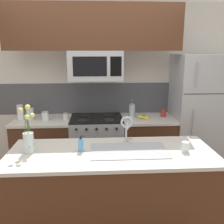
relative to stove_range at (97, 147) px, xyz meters
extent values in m
plane|color=brown|center=(0.00, -0.90, -0.46)|extent=(10.00, 10.00, 0.00)
cube|color=silver|center=(0.30, 0.38, 0.84)|extent=(5.20, 0.10, 2.60)
cube|color=#4C4C51|center=(0.00, 0.32, 0.69)|extent=(3.16, 0.01, 0.48)
cube|color=#4C2B19|center=(-0.79, 0.00, -0.02)|extent=(0.81, 0.62, 0.88)
cube|color=beige|center=(-0.79, 0.00, 0.43)|extent=(0.84, 0.65, 0.03)
cube|color=#4C2B19|center=(0.77, 0.00, -0.02)|extent=(0.77, 0.62, 0.88)
cube|color=beige|center=(0.77, 0.00, 0.43)|extent=(0.80, 0.65, 0.03)
cube|color=#A8AAAF|center=(0.00, 0.00, -0.01)|extent=(0.76, 0.62, 0.91)
cube|color=black|center=(0.00, 0.00, 0.45)|extent=(0.76, 0.62, 0.01)
cylinder|color=black|center=(-0.18, -0.14, 0.46)|extent=(0.15, 0.15, 0.01)
cylinder|color=black|center=(0.18, -0.14, 0.46)|extent=(0.15, 0.15, 0.01)
cylinder|color=black|center=(-0.18, 0.14, 0.46)|extent=(0.15, 0.15, 0.01)
cylinder|color=black|center=(0.18, 0.14, 0.46)|extent=(0.15, 0.15, 0.01)
cylinder|color=black|center=(-0.27, -0.32, 0.39)|extent=(0.03, 0.02, 0.03)
cylinder|color=black|center=(-0.14, -0.32, 0.39)|extent=(0.03, 0.02, 0.03)
cylinder|color=black|center=(0.00, -0.32, 0.39)|extent=(0.03, 0.02, 0.03)
cylinder|color=black|center=(0.14, -0.32, 0.39)|extent=(0.03, 0.02, 0.03)
cylinder|color=black|center=(0.27, -0.32, 0.39)|extent=(0.03, 0.02, 0.03)
cube|color=#A8AAAF|center=(0.00, -0.02, 1.22)|extent=(0.74, 0.40, 0.40)
cube|color=black|center=(-0.07, -0.22, 1.22)|extent=(0.45, 0.00, 0.26)
cube|color=black|center=(0.27, -0.22, 1.22)|extent=(0.15, 0.00, 0.26)
cube|color=#4C2B19|center=(-0.02, -0.05, 1.72)|extent=(2.34, 0.34, 0.60)
cube|color=#A8AAAF|center=(1.55, 0.02, 0.45)|extent=(0.80, 0.72, 1.83)
cube|color=black|center=(1.55, -0.34, 0.86)|extent=(0.77, 0.00, 0.01)
cylinder|color=#99999E|center=(1.31, -0.36, 1.11)|extent=(0.01, 0.01, 0.33)
cylinder|color=#99999E|center=(1.31, -0.36, 0.31)|extent=(0.01, 0.01, 0.70)
cylinder|color=silver|center=(-1.09, 0.01, 0.55)|extent=(0.09, 0.09, 0.20)
cylinder|color=#B2B2B7|center=(-1.09, 0.01, 0.66)|extent=(0.09, 0.09, 0.02)
cylinder|color=silver|center=(-0.96, 0.03, 0.54)|extent=(0.11, 0.11, 0.18)
cylinder|color=#4C331E|center=(-0.96, 0.03, 0.64)|extent=(0.11, 0.11, 0.02)
cylinder|color=silver|center=(-0.74, -0.03, 0.50)|extent=(0.10, 0.10, 0.11)
cylinder|color=#B2B2B7|center=(-0.74, -0.03, 0.56)|extent=(0.10, 0.10, 0.01)
cylinder|color=silver|center=(-0.44, -0.02, 0.49)|extent=(0.08, 0.08, 0.08)
cylinder|color=#B2B2B7|center=(-0.44, -0.02, 0.53)|extent=(0.08, 0.08, 0.01)
ellipsoid|color=yellow|center=(0.68, -0.07, 0.47)|extent=(0.17, 0.12, 0.05)
ellipsoid|color=yellow|center=(0.69, -0.05, 0.47)|extent=(0.18, 0.08, 0.07)
ellipsoid|color=yellow|center=(0.69, -0.07, 0.47)|extent=(0.17, 0.04, 0.06)
ellipsoid|color=yellow|center=(0.70, -0.05, 0.47)|extent=(0.18, 0.08, 0.06)
ellipsoid|color=yellow|center=(0.70, -0.07, 0.47)|extent=(0.17, 0.12, 0.07)
cylinder|color=brown|center=(0.69, -0.06, 0.50)|extent=(0.02, 0.02, 0.03)
cylinder|color=silver|center=(0.53, 0.06, 0.54)|extent=(0.09, 0.09, 0.18)
cylinder|color=#A3A3AA|center=(0.53, 0.06, 0.64)|extent=(0.08, 0.08, 0.02)
cylinder|color=#A3A3AA|center=(0.53, 0.06, 0.67)|extent=(0.01, 0.01, 0.05)
sphere|color=#A3A3AA|center=(0.53, 0.06, 0.71)|extent=(0.02, 0.02, 0.02)
cylinder|color=#B22D23|center=(1.01, 0.05, 0.50)|extent=(0.08, 0.08, 0.11)
cube|color=#4C2B19|center=(0.15, -1.25, -0.02)|extent=(2.01, 0.78, 0.88)
cube|color=beige|center=(0.15, -1.25, 0.43)|extent=(2.04, 0.81, 0.03)
cube|color=#ADAFB5|center=(0.32, -1.25, 0.45)|extent=(0.76, 0.43, 0.01)
cube|color=#ADAFB5|center=(0.15, -1.25, 0.37)|extent=(0.30, 0.33, 0.15)
cube|color=#ADAFB5|center=(0.50, -1.25, 0.37)|extent=(0.30, 0.33, 0.15)
cylinder|color=#B7BABF|center=(0.32, -0.99, 0.46)|extent=(0.04, 0.04, 0.02)
cylinder|color=#B7BABF|center=(0.32, -0.99, 0.58)|extent=(0.02, 0.02, 0.22)
torus|color=#B7BABF|center=(0.32, -1.05, 0.69)|extent=(0.13, 0.02, 0.13)
cylinder|color=#B7BABF|center=(0.32, -1.10, 0.66)|extent=(0.02, 0.02, 0.06)
cube|color=#B7BABF|center=(0.36, -0.99, 0.48)|extent=(0.07, 0.01, 0.01)
cylinder|color=#4C93C6|center=(-0.15, -1.23, 0.51)|extent=(0.05, 0.05, 0.13)
cylinder|color=black|center=(-0.15, -1.23, 0.59)|extent=(0.02, 0.02, 0.02)
cube|color=black|center=(-0.14, -1.23, 0.61)|extent=(0.03, 0.01, 0.01)
cylinder|color=silver|center=(0.87, -1.30, 0.50)|extent=(0.08, 0.08, 0.10)
cylinder|color=silver|center=(-0.66, -1.22, 0.55)|extent=(0.10, 0.10, 0.20)
cylinder|color=silver|center=(-0.66, -1.22, 0.48)|extent=(0.09, 0.09, 0.06)
cylinder|color=#386B2D|center=(-0.68, -1.23, 0.69)|extent=(0.05, 0.02, 0.37)
sphere|color=#EFE066|center=(-0.70, -1.23, 0.88)|extent=(0.04, 0.04, 0.04)
cylinder|color=#386B2D|center=(-0.63, -1.21, 0.66)|extent=(0.05, 0.04, 0.30)
sphere|color=#EFE066|center=(-0.61, -1.19, 0.81)|extent=(0.05, 0.05, 0.05)
cylinder|color=#386B2D|center=(-0.66, -1.19, 0.70)|extent=(0.01, 0.08, 0.37)
sphere|color=#EFE066|center=(-0.66, -1.15, 0.89)|extent=(0.05, 0.05, 0.05)
cylinder|color=#386B2D|center=(-0.66, -1.21, 0.66)|extent=(0.01, 0.04, 0.30)
sphere|color=#EFE066|center=(-0.66, -1.19, 0.81)|extent=(0.04, 0.04, 0.04)
cylinder|color=#386B2D|center=(-0.65, -1.25, 0.66)|extent=(0.02, 0.05, 0.31)
sphere|color=#EFE066|center=(-0.64, -1.27, 0.82)|extent=(0.04, 0.04, 0.04)
camera|label=1|loc=(0.01, -3.55, 1.42)|focal=40.00mm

